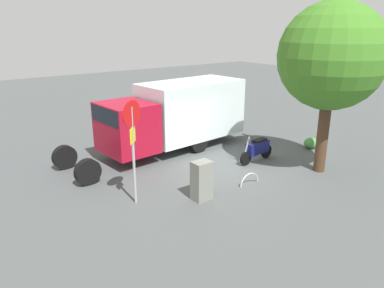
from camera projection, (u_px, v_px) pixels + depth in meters
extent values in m
plane|color=#4A4E4F|center=(225.00, 169.00, 13.71)|extent=(60.00, 60.00, 0.00)
cylinder|color=black|center=(171.00, 132.00, 16.76)|extent=(0.92, 0.31, 0.90)
cylinder|color=black|center=(199.00, 142.00, 15.40)|extent=(0.92, 0.31, 0.90)
cylinder|color=black|center=(65.00, 157.00, 13.62)|extent=(0.92, 0.31, 0.90)
cylinder|color=black|center=(88.00, 172.00, 12.26)|extent=(0.92, 0.31, 0.90)
cube|color=silver|center=(191.00, 109.00, 15.96)|extent=(4.66, 2.51, 2.39)
cube|color=#A50F25|center=(127.00, 128.00, 14.00)|extent=(1.94, 2.22, 1.90)
cube|color=black|center=(126.00, 112.00, 13.81)|extent=(1.95, 2.06, 0.60)
cylinder|color=black|center=(246.00, 158.00, 14.01)|extent=(0.57, 0.14, 0.56)
cylinder|color=black|center=(266.00, 151.00, 14.79)|extent=(0.57, 0.14, 0.56)
cube|color=navy|center=(258.00, 148.00, 14.34)|extent=(1.12, 0.40, 0.48)
cube|color=black|center=(260.00, 140.00, 14.32)|extent=(0.66, 0.32, 0.12)
cylinder|color=slate|center=(247.00, 144.00, 13.87)|extent=(0.29, 0.09, 0.69)
cylinder|color=black|center=(248.00, 135.00, 13.76)|extent=(0.08, 0.55, 0.04)
cylinder|color=#9E9EA3|center=(134.00, 157.00, 10.67)|extent=(0.08, 0.08, 2.97)
cylinder|color=red|center=(132.00, 114.00, 10.25)|extent=(0.71, 0.32, 0.76)
cube|color=yellow|center=(133.00, 135.00, 10.45)|extent=(0.33, 0.33, 0.44)
cylinder|color=#47301E|center=(323.00, 133.00, 13.12)|extent=(0.41, 0.41, 2.87)
sphere|color=#3C7721|center=(332.00, 56.00, 12.28)|extent=(3.64, 3.64, 3.64)
cube|color=gray|center=(202.00, 181.00, 11.17)|extent=(0.58, 0.46, 1.24)
torus|color=#B7B7BC|center=(249.00, 185.00, 12.37)|extent=(0.85, 0.06, 0.85)
ellipsoid|color=#448841|center=(311.00, 143.00, 15.95)|extent=(0.68, 0.56, 0.46)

